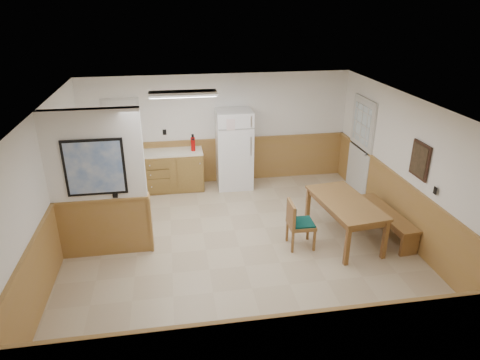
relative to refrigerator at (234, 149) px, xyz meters
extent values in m
plane|color=#C1AC8A|center=(-0.31, -2.63, -0.89)|extent=(6.00, 6.00, 0.00)
cube|color=white|center=(-0.31, -2.63, 1.61)|extent=(6.00, 6.00, 0.02)
cube|color=white|center=(-0.31, 0.37, 0.36)|extent=(6.00, 0.02, 2.50)
cube|color=white|center=(2.69, -2.63, 0.36)|extent=(0.02, 6.00, 2.50)
cube|color=white|center=(-3.31, -2.63, 0.36)|extent=(0.02, 6.00, 2.50)
cube|color=#A07240|center=(-0.31, 0.35, -0.39)|extent=(6.00, 0.04, 1.00)
cube|color=#A07240|center=(2.67, -2.63, -0.39)|extent=(0.04, 6.00, 1.00)
cube|color=#A07240|center=(-3.29, -2.63, -0.39)|extent=(0.04, 6.00, 1.00)
cube|color=white|center=(-2.56, -2.43, 0.86)|extent=(1.50, 0.15, 1.50)
cube|color=#A07240|center=(-2.56, -2.43, -0.39)|extent=(1.50, 0.17, 1.00)
cube|color=black|center=(-2.56, -2.52, 0.71)|extent=(0.92, 0.03, 0.92)
cube|color=silver|center=(-2.56, -2.54, 0.71)|extent=(0.84, 0.01, 0.84)
cube|color=olive|center=(-1.41, 0.05, -0.46)|extent=(1.40, 0.60, 0.86)
cube|color=olive|center=(-2.88, 0.05, -0.46)|extent=(0.06, 0.60, 0.86)
cube|color=olive|center=(-2.14, 0.05, -0.46)|extent=(0.06, 0.60, 0.86)
cube|color=white|center=(-1.81, 0.05, -0.01)|extent=(2.20, 0.60, 0.04)
cube|color=white|center=(-1.81, 0.35, 0.06)|extent=(2.20, 0.02, 0.10)
cube|color=silver|center=(2.66, -0.73, 0.14)|extent=(0.05, 1.02, 2.15)
cube|color=silver|center=(2.65, -0.73, 0.14)|extent=(0.04, 0.90, 2.05)
cube|color=silver|center=(2.62, -0.73, 0.66)|extent=(0.02, 0.76, 0.80)
cube|color=silver|center=(-2.41, 0.35, 0.66)|extent=(0.80, 0.03, 1.00)
cube|color=white|center=(-2.41, 0.34, 0.66)|extent=(0.70, 0.01, 0.90)
cube|color=black|center=(2.66, -2.93, 0.66)|extent=(0.03, 0.50, 0.60)
cube|color=black|center=(2.64, -2.93, 0.66)|extent=(0.01, 0.42, 0.52)
cube|color=silver|center=(-1.11, -1.33, 1.56)|extent=(1.20, 0.30, 0.08)
cube|color=white|center=(-1.11, -1.33, 1.52)|extent=(1.15, 0.25, 0.01)
cube|color=white|center=(0.00, 0.00, 0.00)|extent=(0.80, 0.72, 1.77)
cube|color=silver|center=(0.31, -0.36, 0.73)|extent=(0.03, 0.02, 0.23)
cube|color=silver|center=(0.31, -0.36, 0.18)|extent=(0.03, 0.02, 0.42)
cube|color=#A0743A|center=(1.56, -2.65, -0.16)|extent=(1.00, 1.71, 0.05)
cube|color=#A0743A|center=(1.56, -2.65, -0.24)|extent=(0.89, 1.60, 0.10)
cube|color=#A0743A|center=(1.31, -3.43, -0.54)|extent=(0.08, 0.08, 0.70)
cube|color=#A0743A|center=(1.13, -1.94, -0.54)|extent=(0.08, 0.08, 0.70)
cube|color=#A0743A|center=(2.00, -3.35, -0.54)|extent=(0.08, 0.08, 0.70)
cube|color=#A0743A|center=(1.82, -1.86, -0.54)|extent=(0.08, 0.08, 0.70)
cube|color=#A0743A|center=(2.41, -2.61, -0.46)|extent=(0.47, 1.59, 0.05)
cube|color=#A0743A|center=(2.41, -3.34, -0.69)|extent=(0.33, 0.09, 0.40)
cube|color=#A0743A|center=(2.41, -1.87, -0.69)|extent=(0.33, 0.09, 0.40)
cube|color=#A0743A|center=(0.74, -2.76, -0.47)|extent=(0.45, 0.45, 0.06)
cube|color=#0E4643|center=(0.74, -2.76, -0.42)|extent=(0.41, 0.41, 0.03)
cube|color=#A0743A|center=(0.55, -2.75, -0.24)|extent=(0.06, 0.44, 0.40)
cube|color=#0E4643|center=(0.36, -2.75, -0.24)|extent=(0.03, 0.38, 0.34)
cube|color=#A0743A|center=(0.55, -2.94, -0.69)|extent=(0.04, 0.04, 0.39)
cube|color=#A0743A|center=(0.56, -2.56, -0.69)|extent=(0.04, 0.04, 0.39)
cube|color=#A0743A|center=(0.93, -2.95, -0.69)|extent=(0.04, 0.04, 0.39)
cube|color=#A0743A|center=(0.94, -2.57, -0.69)|extent=(0.04, 0.04, 0.39)
cylinder|color=#B30A09|center=(-0.91, 0.01, 0.17)|extent=(0.10, 0.10, 0.31)
cylinder|color=black|center=(-0.91, 0.01, 0.36)|extent=(0.05, 0.05, 0.07)
cylinder|color=#18893C|center=(-2.38, 0.03, 0.11)|extent=(0.08, 0.08, 0.20)
camera|label=1|loc=(-1.35, -8.95, 3.15)|focal=32.00mm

